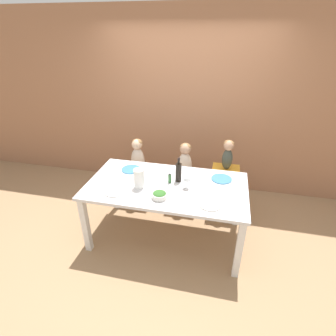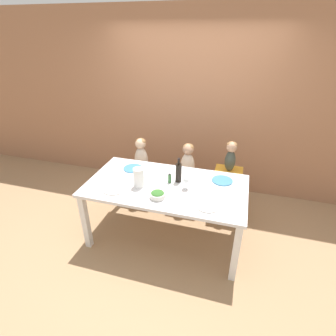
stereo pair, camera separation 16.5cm
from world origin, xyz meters
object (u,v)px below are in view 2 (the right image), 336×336
chair_right_highchair (228,180)px  person_child_center (188,162)px  dinner_plate_front_left (114,189)px  dinner_plate_front_right (208,206)px  person_baby_right (231,154)px  wine_glass_near (186,180)px  person_child_left (141,156)px  salad_bowl_large (158,195)px  dinner_plate_back_right (222,181)px  wine_bottle (179,172)px  chair_far_center (187,184)px  dinner_plate_back_left (133,168)px  paper_towel_roll (139,177)px  chair_far_left (142,177)px

chair_right_highchair → person_child_center: size_ratio=1.23×
dinner_plate_front_left → dinner_plate_front_right: size_ratio=1.00×
person_baby_right → wine_glass_near: (-0.43, -0.74, -0.04)m
person_child_left → salad_bowl_large: 1.17m
wine_glass_near → dinner_plate_front_left: 0.82m
dinner_plate_back_right → wine_glass_near: bearing=-143.2°
wine_bottle → dinner_plate_front_right: wine_bottle is taller
wine_glass_near → dinner_plate_front_right: wine_glass_near is taller
chair_far_center → dinner_plate_back_left: (-0.62, -0.47, 0.40)m
paper_towel_roll → wine_bottle: bearing=29.0°
chair_far_left → wine_bottle: (0.72, -0.61, 0.52)m
person_child_left → chair_right_highchair: bearing=-0.0°
dinner_plate_front_left → dinner_plate_back_left: size_ratio=1.00×
person_child_left → wine_bottle: 0.96m
dinner_plate_back_right → dinner_plate_front_right: 0.56m
salad_bowl_large → dinner_plate_front_right: salad_bowl_large is taller
dinner_plate_back_left → dinner_plate_front_right: size_ratio=1.00×
paper_towel_roll → dinner_plate_back_left: size_ratio=0.92×
dinner_plate_back_left → dinner_plate_front_right: same height
dinner_plate_back_right → person_baby_right: bearing=83.9°
wine_glass_near → salad_bowl_large: 0.37m
salad_bowl_large → dinner_plate_front_right: (0.54, -0.00, -0.03)m
person_baby_right → paper_towel_roll: bearing=-138.7°
person_baby_right → paper_towel_roll: size_ratio=1.85×
person_child_left → person_child_center: (0.70, 0.00, 0.00)m
person_child_left → dinner_plate_front_right: (1.13, -1.01, 0.05)m
chair_far_left → wine_bottle: wine_bottle is taller
person_child_center → person_baby_right: size_ratio=1.34×
dinner_plate_back_right → wine_bottle: bearing=-162.8°
chair_far_center → person_child_left: bearing=179.9°
salad_bowl_large → dinner_plate_front_left: 0.52m
wine_bottle → dinner_plate_back_right: size_ratio=1.24×
dinner_plate_back_left → wine_glass_near: bearing=-19.5°
salad_bowl_large → wine_bottle: bearing=71.6°
paper_towel_roll → dinner_plate_front_right: paper_towel_roll is taller
person_child_left → person_baby_right: (1.27, 0.00, 0.19)m
dinner_plate_back_left → salad_bowl_large: bearing=-46.1°
chair_right_highchair → wine_glass_near: (-0.43, -0.74, 0.35)m
chair_far_center → wine_glass_near: wine_glass_near is taller
dinner_plate_back_left → chair_far_center: bearing=37.2°
person_child_center → dinner_plate_back_right: person_child_center is taller
salad_bowl_large → dinner_plate_front_left: (-0.52, 0.01, -0.03)m
chair_far_center → person_child_center: bearing=90.0°
paper_towel_roll → dinner_plate_front_left: size_ratio=0.92×
chair_right_highchair → dinner_plate_back_left: dinner_plate_back_left is taller
dinner_plate_back_left → wine_bottle: bearing=-12.4°
chair_far_left → person_baby_right: bearing=0.1°
dinner_plate_front_left → wine_glass_near: bearing=18.2°
paper_towel_roll → salad_bowl_large: 0.33m
chair_far_left → dinner_plate_back_right: size_ratio=1.82×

